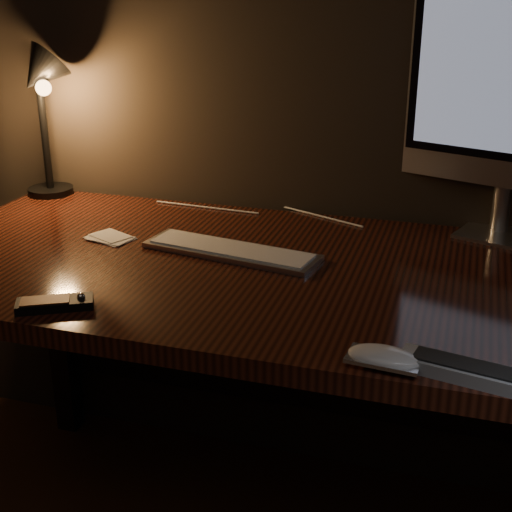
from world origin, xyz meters
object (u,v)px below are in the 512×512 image
(desk, at_px, (285,310))
(mouse, at_px, (384,360))
(keyboard, at_px, (231,250))
(desk_lamp, at_px, (41,95))
(tv_remote, at_px, (471,372))
(media_remote, at_px, (55,303))

(desk, distance_m, mouse, 0.50)
(keyboard, distance_m, desk_lamp, 0.70)
(desk, height_order, tv_remote, tv_remote)
(media_remote, distance_m, desk_lamp, 0.76)
(keyboard, xyz_separation_m, media_remote, (-0.21, -0.35, 0.00))
(mouse, relative_size, tv_remote, 0.51)
(tv_remote, bearing_deg, desk_lamp, 161.44)
(mouse, bearing_deg, media_remote, -177.89)
(desk, height_order, desk_lamp, desk_lamp)
(tv_remote, bearing_deg, media_remote, -171.26)
(desk, xyz_separation_m, keyboard, (-0.12, -0.02, 0.14))
(desk, xyz_separation_m, media_remote, (-0.33, -0.37, 0.14))
(desk_lamp, bearing_deg, desk, -8.61)
(desk, height_order, keyboard, keyboard)
(mouse, height_order, tv_remote, tv_remote)
(media_remote, bearing_deg, keyboard, 30.31)
(desk, distance_m, desk_lamp, 0.85)
(mouse, height_order, media_remote, media_remote)
(desk, bearing_deg, keyboard, -169.16)
(desk_lamp, bearing_deg, mouse, -23.92)
(keyboard, xyz_separation_m, tv_remote, (0.51, -0.38, 0.00))
(desk, distance_m, media_remote, 0.52)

